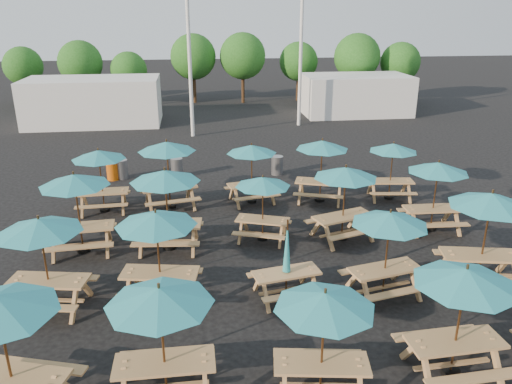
{
  "coord_description": "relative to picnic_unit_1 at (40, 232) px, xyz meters",
  "views": [
    {
      "loc": [
        -1.94,
        -13.76,
        6.77
      ],
      "look_at": [
        0.0,
        1.5,
        1.1
      ],
      "focal_mm": 35.0,
      "sensor_mm": 36.0,
      "label": 1
    }
  ],
  "objects": [
    {
      "name": "tree_6",
      "position": [
        15.73,
        25.83,
        1.41
      ],
      "size": [
        3.38,
        3.38,
        5.13
      ],
      "color": "#382314",
      "rests_on": "ground"
    },
    {
      "name": "ground",
      "position": [
        5.5,
        2.94,
        -2.01
      ],
      "size": [
        120.0,
        120.0,
        0.0
      ],
      "primitive_type": "plane",
      "color": "black",
      "rests_on": "ground"
    },
    {
      "name": "picnic_unit_3",
      "position": [
        0.28,
        6.15,
        -0.09
      ],
      "size": [
        1.92,
        1.92,
        2.25
      ],
      "rotation": [
        0.0,
        0.0,
        0.05
      ],
      "color": "tan",
      "rests_on": "ground"
    },
    {
      "name": "picnic_unit_9",
      "position": [
        5.66,
        -0.21,
        -1.15
      ],
      "size": [
        1.88,
        1.71,
        2.1
      ],
      "rotation": [
        0.0,
        0.0,
        0.19
      ],
      "color": "tan",
      "rests_on": "ground"
    },
    {
      "name": "tree_5",
      "position": [
        11.72,
        27.61,
        0.96
      ],
      "size": [
        2.94,
        2.94,
        4.45
      ],
      "color": "#382314",
      "rests_on": "ground"
    },
    {
      "name": "tree_2",
      "position": [
        -0.89,
        26.59,
        0.61
      ],
      "size": [
        2.59,
        2.59,
        3.93
      ],
      "color": "#382314",
      "rests_on": "ground"
    },
    {
      "name": "picnic_unit_8",
      "position": [
        5.68,
        -3.61,
        -0.12
      ],
      "size": [
        2.06,
        2.06,
        2.21
      ],
      "rotation": [
        0.0,
        0.0,
        -0.15
      ],
      "color": "tan",
      "rests_on": "ground"
    },
    {
      "name": "picnic_unit_14",
      "position": [
        8.0,
        2.87,
        0.01
      ],
      "size": [
        2.43,
        2.43,
        2.36
      ],
      "rotation": [
        0.0,
        0.0,
        0.31
      ],
      "color": "tan",
      "rests_on": "ground"
    },
    {
      "name": "picnic_unit_13",
      "position": [
        8.09,
        -0.43,
        -0.08
      ],
      "size": [
        2.2,
        2.2,
        2.26
      ],
      "rotation": [
        0.0,
        0.0,
        0.22
      ],
      "color": "tan",
      "rests_on": "ground"
    },
    {
      "name": "event_tent_1",
      "position": [
        14.5,
        21.94,
        -0.71
      ],
      "size": [
        7.0,
        4.0,
        2.6
      ],
      "primitive_type": "cube",
      "color": "silver",
      "rests_on": "ground"
    },
    {
      "name": "tree_0",
      "position": [
        -8.57,
        28.18,
        0.82
      ],
      "size": [
        2.8,
        2.8,
        4.24
      ],
      "color": "#382314",
      "rests_on": "ground"
    },
    {
      "name": "picnic_unit_17",
      "position": [
        10.77,
        -0.19,
        0.15
      ],
      "size": [
        2.44,
        2.44,
        2.54
      ],
      "rotation": [
        0.0,
        0.0,
        -0.2
      ],
      "color": "tan",
      "rests_on": "ground"
    },
    {
      "name": "picnic_unit_1",
      "position": [
        0.0,
        0.0,
        0.0
      ],
      "size": [
        2.24,
        2.24,
        2.36
      ],
      "rotation": [
        0.0,
        0.0,
        -0.18
      ],
      "color": "tan",
      "rests_on": "ground"
    },
    {
      "name": "picnic_unit_5",
      "position": [
        2.59,
        0.03,
        0.01
      ],
      "size": [
        2.24,
        2.24,
        2.37
      ],
      "rotation": [
        0.0,
        0.0,
        -0.18
      ],
      "color": "tan",
      "rests_on": "ground"
    },
    {
      "name": "picnic_unit_4",
      "position": [
        2.85,
        -3.29,
        -0.02
      ],
      "size": [
        1.91,
        1.91,
        2.33
      ],
      "rotation": [
        0.0,
        0.0,
        0.0
      ],
      "color": "tan",
      "rests_on": "ground"
    },
    {
      "name": "mast_1",
      "position": [
        10.0,
        18.94,
        3.99
      ],
      "size": [
        0.2,
        0.2,
        12.0
      ],
      "primitive_type": "cylinder",
      "color": "silver",
      "rests_on": "ground"
    },
    {
      "name": "tree_7",
      "position": [
        19.12,
        25.86,
        0.98
      ],
      "size": [
        2.95,
        2.95,
        4.48
      ],
      "color": "#382314",
      "rests_on": "ground"
    },
    {
      "name": "waste_bin_1",
      "position": [
        0.47,
        9.78,
        -1.61
      ],
      "size": [
        0.51,
        0.51,
        0.81
      ],
      "primitive_type": "cylinder",
      "color": "gray",
      "rests_on": "ground"
    },
    {
      "name": "picnic_unit_11",
      "position": [
        5.58,
        6.34,
        -0.12
      ],
      "size": [
        2.14,
        2.14,
        2.21
      ],
      "rotation": [
        0.0,
        0.0,
        0.21
      ],
      "color": "tan",
      "rests_on": "ground"
    },
    {
      "name": "event_tent_0",
      "position": [
        -2.5,
        20.94,
        -0.61
      ],
      "size": [
        8.0,
        4.0,
        2.8
      ],
      "primitive_type": "cube",
      "color": "silver",
      "rests_on": "ground"
    },
    {
      "name": "picnic_unit_2",
      "position": [
        0.15,
        2.99,
        0.06
      ],
      "size": [
        2.13,
        2.13,
        2.43
      ],
      "rotation": [
        0.0,
        0.0,
        0.07
      ],
      "color": "tan",
      "rests_on": "ground"
    },
    {
      "name": "picnic_unit_6",
      "position": [
        2.68,
        2.88,
        0.11
      ],
      "size": [
        2.22,
        2.22,
        2.48
      ],
      "rotation": [
        0.0,
        0.0,
        -0.1
      ],
      "color": "tan",
      "rests_on": "ground"
    },
    {
      "name": "picnic_unit_18",
      "position": [
        11.07,
        3.16,
        -0.04
      ],
      "size": [
        1.95,
        1.95,
        2.31
      ],
      "rotation": [
        0.0,
        0.0,
        -0.04
      ],
      "color": "tan",
      "rests_on": "ground"
    },
    {
      "name": "tree_1",
      "position": [
        -4.25,
        26.84,
        1.14
      ],
      "size": [
        3.11,
        3.11,
        4.72
      ],
      "color": "#382314",
      "rests_on": "ground"
    },
    {
      "name": "waste_bin_0",
      "position": [
        0.11,
        9.67,
        -1.61
      ],
      "size": [
        0.51,
        0.51,
        0.81
      ],
      "primitive_type": "cylinder",
      "color": "#CA550B",
      "rests_on": "ground"
    },
    {
      "name": "picnic_unit_10",
      "position": [
        5.54,
        3.13,
        -0.25
      ],
      "size": [
        2.16,
        2.16,
        2.07
      ],
      "rotation": [
        0.0,
        0.0,
        -0.35
      ],
      "color": "tan",
      "rests_on": "ground"
    },
    {
      "name": "picnic_unit_15",
      "position": [
        8.12,
        6.15,
        -0.01
      ],
      "size": [
        2.43,
        2.43,
        2.35
      ],
      "rotation": [
        0.0,
        0.0,
        -0.33
      ],
      "color": "tan",
      "rests_on": "ground"
    },
    {
      "name": "waste_bin_3",
      "position": [
        7.06,
        9.49,
        -1.61
      ],
      "size": [
        0.51,
        0.51,
        0.81
      ],
      "primitive_type": "cylinder",
      "color": "gray",
      "rests_on": "ground"
    },
    {
      "name": "waste_bin_2",
      "position": [
        2.77,
        9.73,
        -1.61
      ],
      "size": [
        0.51,
        0.51,
        0.81
      ],
      "primitive_type": "cylinder",
      "color": "gray",
      "rests_on": "ground"
    },
    {
      "name": "tree_4",
      "position": [
        7.4,
        27.19,
        1.44
      ],
      "size": [
        3.41,
        3.41,
        5.17
      ],
      "color": "#382314",
      "rests_on": "ground"
    },
    {
      "name": "tree_3",
      "position": [
        3.75,
        27.65,
        1.39
      ],
      "size": [
        3.36,
        3.36,
        5.09
      ],
      "color": "#382314",
      "rests_on": "ground"
    },
    {
      "name": "mast_0",
      "position": [
        3.5,
        16.94,
        3.99
      ],
      "size": [
        0.2,
        0.2,
        12.0
      ],
      "primitive_type": "cylinder",
      "color": "silver",
      "rests_on": "ground"
    },
    {
      "name": "picnic_unit_19",
      "position": [
        10.78,
        6.07,
        -0.16
      ],
      "size": [
        1.97,
        1.97,
        2.16
      ],
      "rotation": [
        0.0,
        0.0,
        -0.12
      ],
      "color": "tan",
      "rests_on": "ground"
    },
    {
      "name": "picnic_unit_12",
      "position": [
        8.37,
        -3.38,
        0.01
      ],
      "size": [
        2.03,
        2.03,
        2.36
      ],
      "rotation": [
        0.0,
        0.0,
        0.05
      ],
      "color": "tan",
      "rests_on": "ground"
    },
    {
      "name": "picnic_unit_7",
      "position": [
        2.6,
        6.19,
        0.1
      ],
      "size": [
        2.39,
        2.39,
        2.47
      ],
      "rotation": [
        0.0,
        0.0,
        0.21
      ],
      "color": "tan",
      "rests_on": "ground"
    }
  ]
}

